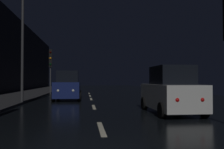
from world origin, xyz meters
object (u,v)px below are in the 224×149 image
streetlamp_overhead (30,16)px  car_parked_right_near (171,92)px  traffic_light_far_left (50,62)px  car_approaching_headlights (68,87)px

streetlamp_overhead → car_parked_right_near: 9.84m
traffic_light_far_left → streetlamp_overhead: bearing=-5.2°
traffic_light_far_left → car_parked_right_near: (7.42, -15.88, -2.48)m
car_approaching_headlights → traffic_light_far_left: bearing=-163.1°
streetlamp_overhead → car_parked_right_near: size_ratio=2.03×
traffic_light_far_left → car_parked_right_near: bearing=18.8°
streetlamp_overhead → traffic_light_far_left: bearing=91.1°
traffic_light_far_left → car_approaching_headlights: bearing=10.6°
car_approaching_headlights → car_parked_right_near: (5.07, -8.14, -0.04)m
car_approaching_headlights → car_parked_right_near: size_ratio=1.04×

